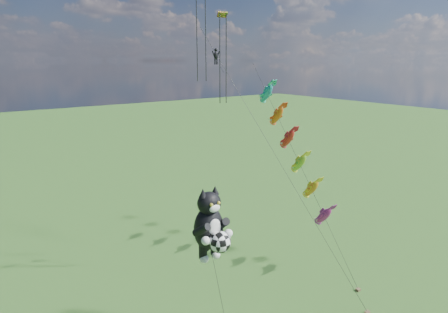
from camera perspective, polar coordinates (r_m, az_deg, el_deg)
cat_kite_rig at (r=24.71m, az=-2.02°, el=-10.51°), size 2.34×4.01×11.84m
fish_windsock_rig at (r=38.02m, az=10.59°, el=0.81°), size 1.36×15.95×19.39m
parafoil_rig at (r=34.55m, az=-0.87°, el=16.33°), size 5.81×16.84×27.31m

